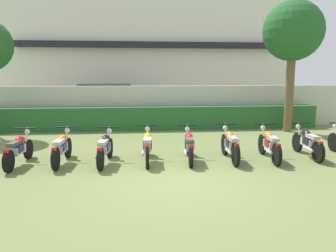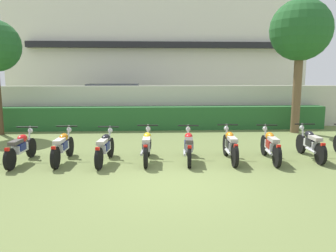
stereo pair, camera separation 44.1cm
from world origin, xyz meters
The scene contains 14 objects.
ground centered at (0.00, 0.00, 0.00)m, with size 60.00×60.00×0.00m, color olive.
building centered at (0.00, 16.53, 3.93)m, with size 18.82×6.50×7.86m.
compound_wall centered at (0.00, 7.78, 0.94)m, with size 17.87×0.30×1.88m, color beige.
hedge_row centered at (0.00, 7.08, 0.50)m, with size 14.30×0.70×1.00m, color #28602D.
parked_car centered at (-2.35, 10.66, 0.94)m, with size 4.51×2.08×1.89m.
tree_far_side centered at (5.50, 6.03, 4.08)m, with size 2.44×2.44×5.37m.
motorcycle_in_row_1 centered at (-4.03, 1.75, 0.44)m, with size 0.60×1.90×0.94m.
motorcycle_in_row_2 centered at (-2.92, 1.80, 0.44)m, with size 0.60×1.89×0.95m.
motorcycle_in_row_3 centered at (-1.75, 1.67, 0.44)m, with size 0.60×1.86×0.94m.
motorcycle_in_row_4 centered at (-0.60, 1.76, 0.45)m, with size 0.60×1.89×0.96m.
motorcycle_in_row_5 centered at (0.56, 1.74, 0.44)m, with size 0.60×1.89×0.95m.
motorcycle_in_row_6 centered at (1.72, 1.69, 0.46)m, with size 0.60×1.89×0.97m.
motorcycle_in_row_7 centered at (2.85, 1.65, 0.45)m, with size 0.60×1.92×0.96m.
motorcycle_in_row_8 centered at (4.09, 1.83, 0.44)m, with size 0.60×1.89×0.95m.
Camera 2 is at (-0.47, -7.12, 2.43)m, focal length 34.93 mm.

